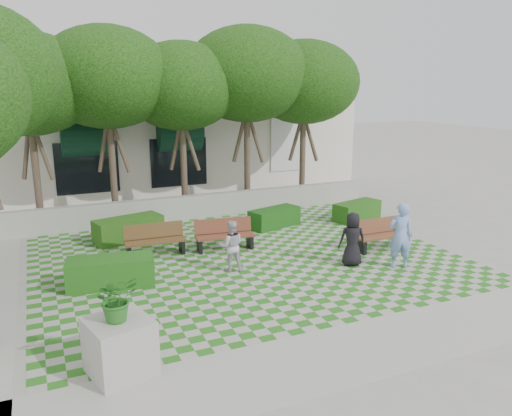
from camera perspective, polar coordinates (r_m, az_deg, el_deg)
name	(u,v)px	position (r m, az deg, el deg)	size (l,w,h in m)	color
ground	(261,270)	(14.03, 0.63, -7.11)	(90.00, 90.00, 0.00)	gray
lawn	(247,259)	(14.89, -0.98, -5.83)	(12.00, 12.00, 0.00)	#2B721E
sidewalk_south	(361,349)	(10.35, 11.94, -15.48)	(16.00, 2.00, 0.01)	#9E9B93
retaining_wall	(195,206)	(19.46, -6.99, 0.17)	(15.00, 0.36, 0.90)	#9E9B93
bench_east	(381,235)	(16.14, 14.12, -2.99)	(1.83, 0.62, 0.96)	brown
bench_mid	(224,235)	(15.65, -3.63, -3.11)	(1.88, 0.82, 0.96)	brown
bench_west	(155,240)	(15.43, -11.47, -3.64)	(1.83, 0.68, 0.95)	#4F361B
hedge_east	(357,211)	(19.49, 11.46, -0.31)	(1.96, 0.79, 0.69)	#1D4B14
hedge_midright	(274,218)	(18.13, 2.11, -1.12)	(1.93, 0.77, 0.68)	#154512
hedge_midleft	(129,229)	(17.06, -14.36, -2.35)	(2.20, 0.88, 0.77)	#214D14
hedge_west	(111,272)	(13.38, -16.25, -7.03)	(2.16, 0.86, 0.76)	#1C5015
planter_front	(119,335)	(9.38, -15.38, -13.81)	(1.26, 1.26, 1.84)	#9E9B93
person_blue	(400,235)	(14.52, 16.16, -3.04)	(0.69, 0.45, 1.88)	#7E9DE5
person_dark	(352,239)	(14.43, 10.95, -3.52)	(0.76, 0.49, 1.55)	black
person_white	(231,246)	(13.80, -2.87, -4.33)	(0.70, 0.54, 1.44)	silver
tree_row	(141,80)	(18.22, -12.97, 14.02)	(17.70, 13.40, 7.41)	#47382B
building	(166,134)	(26.88, -10.21, 8.30)	(18.00, 8.92, 5.15)	silver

